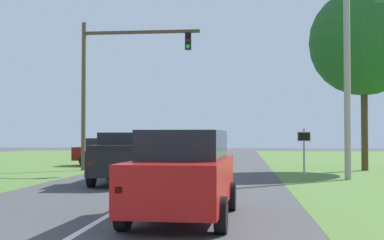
{
  "coord_description": "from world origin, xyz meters",
  "views": [
    {
      "loc": [
        3.19,
        -5.75,
        1.89
      ],
      "look_at": [
        0.75,
        18.3,
        2.64
      ],
      "focal_mm": 47.36,
      "sensor_mm": 36.0,
      "label": 1
    }
  ],
  "objects_px": {
    "red_suv_near": "(184,173)",
    "oak_tree_right": "(364,42)",
    "crossing_suv_far": "(110,151)",
    "traffic_light": "(112,74)",
    "pickup_truck_lead": "(124,158)",
    "keep_moving_sign": "(304,146)",
    "utility_pole_right": "(347,82)"
  },
  "relations": [
    {
      "from": "red_suv_near",
      "to": "oak_tree_right",
      "type": "relative_size",
      "value": 0.5
    },
    {
      "from": "crossing_suv_far",
      "to": "red_suv_near",
      "type": "bearing_deg",
      "value": -70.5
    },
    {
      "from": "traffic_light",
      "to": "crossing_suv_far",
      "type": "distance_m",
      "value": 6.32
    },
    {
      "from": "red_suv_near",
      "to": "pickup_truck_lead",
      "type": "height_order",
      "value": "pickup_truck_lead"
    },
    {
      "from": "keep_moving_sign",
      "to": "utility_pole_right",
      "type": "distance_m",
      "value": 3.33
    },
    {
      "from": "traffic_light",
      "to": "crossing_suv_far",
      "type": "bearing_deg",
      "value": 105.88
    },
    {
      "from": "oak_tree_right",
      "to": "utility_pole_right",
      "type": "bearing_deg",
      "value": -109.33
    },
    {
      "from": "red_suv_near",
      "to": "keep_moving_sign",
      "type": "bearing_deg",
      "value": 70.41
    },
    {
      "from": "red_suv_near",
      "to": "crossing_suv_far",
      "type": "relative_size",
      "value": 1.1
    },
    {
      "from": "pickup_truck_lead",
      "to": "oak_tree_right",
      "type": "relative_size",
      "value": 0.53
    },
    {
      "from": "red_suv_near",
      "to": "utility_pole_right",
      "type": "relative_size",
      "value": 0.6
    },
    {
      "from": "crossing_suv_far",
      "to": "utility_pole_right",
      "type": "height_order",
      "value": "utility_pole_right"
    },
    {
      "from": "red_suv_near",
      "to": "pickup_truck_lead",
      "type": "relative_size",
      "value": 0.96
    },
    {
      "from": "keep_moving_sign",
      "to": "crossing_suv_far",
      "type": "relative_size",
      "value": 0.48
    },
    {
      "from": "pickup_truck_lead",
      "to": "utility_pole_right",
      "type": "height_order",
      "value": "utility_pole_right"
    },
    {
      "from": "oak_tree_right",
      "to": "pickup_truck_lead",
      "type": "bearing_deg",
      "value": -142.71
    },
    {
      "from": "red_suv_near",
      "to": "crossing_suv_far",
      "type": "xyz_separation_m",
      "value": [
        -7.03,
        19.86,
        -0.14
      ]
    },
    {
      "from": "red_suv_near",
      "to": "pickup_truck_lead",
      "type": "bearing_deg",
      "value": 112.07
    },
    {
      "from": "pickup_truck_lead",
      "to": "traffic_light",
      "type": "bearing_deg",
      "value": 108.65
    },
    {
      "from": "pickup_truck_lead",
      "to": "utility_pole_right",
      "type": "xyz_separation_m",
      "value": [
        9.18,
        2.62,
        3.17
      ]
    },
    {
      "from": "crossing_suv_far",
      "to": "utility_pole_right",
      "type": "xyz_separation_m",
      "value": [
        12.85,
        -8.95,
        3.28
      ]
    },
    {
      "from": "crossing_suv_far",
      "to": "oak_tree_right",
      "type": "bearing_deg",
      "value": -11.31
    },
    {
      "from": "red_suv_near",
      "to": "keep_moving_sign",
      "type": "distance_m",
      "value": 11.95
    },
    {
      "from": "keep_moving_sign",
      "to": "crossing_suv_far",
      "type": "xyz_separation_m",
      "value": [
        -11.04,
        8.61,
        -0.5
      ]
    },
    {
      "from": "traffic_light",
      "to": "pickup_truck_lead",
      "type": "bearing_deg",
      "value": -71.35
    },
    {
      "from": "traffic_light",
      "to": "keep_moving_sign",
      "type": "height_order",
      "value": "traffic_light"
    },
    {
      "from": "oak_tree_right",
      "to": "crossing_suv_far",
      "type": "height_order",
      "value": "oak_tree_right"
    },
    {
      "from": "red_suv_near",
      "to": "utility_pole_right",
      "type": "height_order",
      "value": "utility_pole_right"
    },
    {
      "from": "red_suv_near",
      "to": "traffic_light",
      "type": "relative_size",
      "value": 0.62
    },
    {
      "from": "crossing_suv_far",
      "to": "keep_moving_sign",
      "type": "bearing_deg",
      "value": -37.96
    },
    {
      "from": "red_suv_near",
      "to": "traffic_light",
      "type": "bearing_deg",
      "value": 110.5
    },
    {
      "from": "pickup_truck_lead",
      "to": "oak_tree_right",
      "type": "xyz_separation_m",
      "value": [
        11.27,
        8.58,
        6.0
      ]
    }
  ]
}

